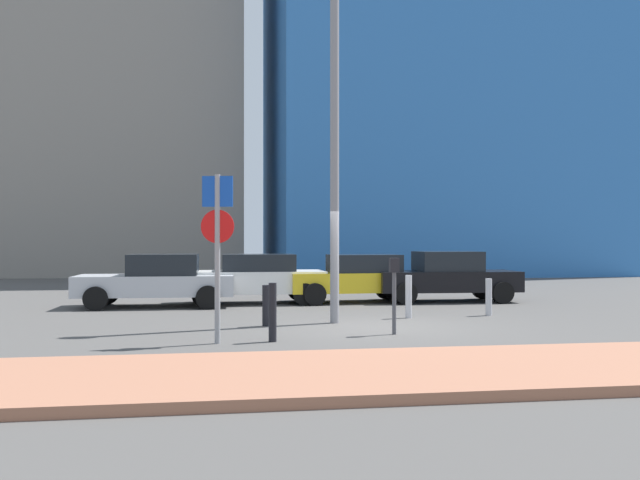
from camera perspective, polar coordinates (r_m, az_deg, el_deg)
ground_plane at (r=14.97m, az=4.64°, el=-7.13°), size 120.00×120.00×0.00m
sidewalk_brick at (r=9.92m, az=12.17°, el=-10.34°), size 40.00×3.24×0.14m
parked_car_silver at (r=19.97m, az=-13.12°, el=-3.20°), size 4.34×2.15×1.47m
parked_car_white at (r=20.55m, az=-5.39°, el=-3.08°), size 4.20×1.95×1.45m
parked_car_yellow at (r=20.94m, az=2.91°, el=-3.06°), size 4.00×2.08×1.43m
parked_car_black at (r=21.46m, az=10.29°, el=-2.94°), size 4.33×2.08×1.52m
parking_sign_post at (r=12.59m, az=-8.39°, el=0.25°), size 0.59×0.16×3.03m
parking_meter at (r=13.79m, az=6.09°, el=-3.70°), size 0.18×0.14×1.50m
street_lamp at (r=15.90m, az=1.20°, el=11.20°), size 0.70×0.36×8.60m
traffic_bollard_near at (r=15.12m, az=-4.47°, el=-5.37°), size 0.14×0.14×0.88m
traffic_bollard_mid at (r=16.78m, az=7.26°, el=-4.61°), size 0.15×0.15×1.02m
traffic_bollard_far at (r=17.68m, az=13.63°, el=-4.56°), size 0.16×0.16×0.91m
traffic_bollard_edge at (r=12.77m, az=-3.90°, el=-5.92°), size 0.15×0.15×1.07m
building_colorful_midrise at (r=43.25m, az=8.91°, el=16.70°), size 18.43×13.71×28.64m
building_under_construction at (r=42.69m, az=-15.88°, el=12.66°), size 13.40×11.03×22.50m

